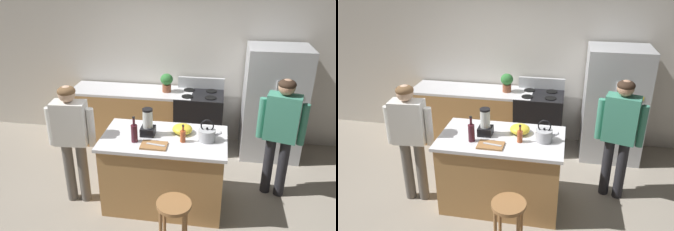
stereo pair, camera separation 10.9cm
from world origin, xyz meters
TOP-DOWN VIEW (x-y plane):
  - ground_plane at (0.00, 0.00)m, footprint 14.00×14.00m
  - back_wall at (0.00, 1.95)m, footprint 8.00×0.10m
  - kitchen_island at (0.00, 0.00)m, footprint 1.50×0.85m
  - back_counter_run at (-0.80, 1.55)m, footprint 2.00×0.64m
  - refrigerator at (1.46, 1.50)m, footprint 0.90×0.73m
  - stove_range at (0.32, 1.52)m, footprint 0.76×0.65m
  - person_by_island_left at (-1.12, -0.11)m, footprint 0.60×0.25m
  - person_by_sink_right at (1.41, 0.42)m, footprint 0.59×0.32m
  - bar_stool at (0.23, -0.80)m, footprint 0.36×0.36m
  - potted_plant at (-0.22, 1.55)m, footprint 0.20×0.20m
  - blender_appliance at (-0.20, 0.03)m, footprint 0.17×0.17m
  - bottle_cooking_sauce at (0.23, -0.08)m, footprint 0.06×0.06m
  - bottle_wine at (-0.32, -0.16)m, footprint 0.08×0.08m
  - mixing_bowl at (0.20, 0.14)m, footprint 0.24×0.24m
  - tea_kettle at (0.51, -0.00)m, footprint 0.28×0.20m
  - cutting_board at (-0.08, -0.24)m, footprint 0.30×0.20m
  - chef_knife at (-0.06, -0.24)m, footprint 0.22×0.07m

SIDE VIEW (x-z plane):
  - ground_plane at x=0.00m, z-range 0.00..0.00m
  - back_counter_run at x=-0.80m, z-range 0.00..0.96m
  - kitchen_island at x=0.00m, z-range 0.00..0.96m
  - stove_range at x=0.32m, z-range -0.08..1.06m
  - bar_stool at x=0.23m, z-range 0.18..0.83m
  - refrigerator at x=1.46m, z-range 0.00..1.76m
  - person_by_island_left at x=-1.12m, z-range 0.17..1.75m
  - cutting_board at x=-0.08m, z-range 0.96..0.98m
  - person_by_sink_right at x=1.41m, z-range 0.17..1.79m
  - chef_knife at x=-0.06m, z-range 0.98..0.98m
  - mixing_bowl at x=0.20m, z-range 0.96..1.07m
  - bottle_cooking_sauce at x=0.23m, z-range 0.93..1.14m
  - tea_kettle at x=0.51m, z-range 0.90..1.17m
  - bottle_wine at x=-0.32m, z-range 0.92..1.23m
  - blender_appliance at x=-0.20m, z-range 0.93..1.27m
  - potted_plant at x=-0.22m, z-range 0.98..1.28m
  - back_wall at x=0.00m, z-range 0.00..2.70m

